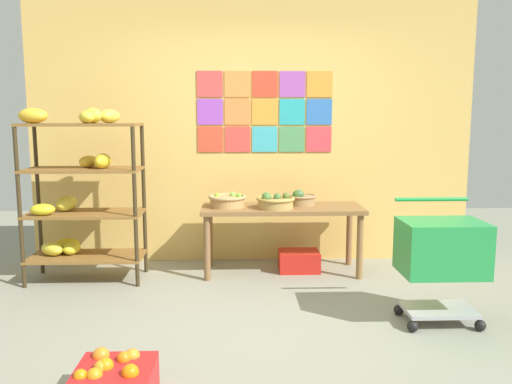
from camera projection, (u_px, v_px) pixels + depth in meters
name	position (u px, v px, depth m)	size (l,w,h in m)	color
ground	(260.00, 328.00, 3.76)	(9.63, 9.63, 0.00)	gray
back_wall_with_art	(253.00, 129.00, 5.39)	(4.54, 0.07, 2.76)	#DFB25A
banana_shelf_unit	(79.00, 186.00, 4.76)	(1.04, 0.50, 1.59)	#362A17
display_table	(282.00, 215.00, 5.04)	(1.54, 0.59, 0.65)	brown
fruit_basket_left	(275.00, 202.00, 4.91)	(0.36, 0.36, 0.16)	tan
fruit_basket_right	(227.00, 200.00, 5.00)	(0.36, 0.36, 0.13)	tan
fruit_basket_back_right	(300.00, 198.00, 5.11)	(0.29, 0.29, 0.16)	#9C794C
produce_crate_under_table	(299.00, 261.00, 5.15)	(0.39, 0.30, 0.20)	red
orange_crate_foreground	(114.00, 383.00, 2.77)	(0.41, 0.40, 0.25)	red
shopping_cart	(441.00, 252.00, 3.79)	(0.59, 0.47, 0.90)	black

